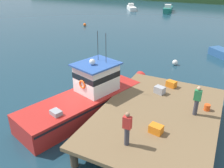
{
  "coord_description": "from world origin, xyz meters",
  "views": [
    {
      "loc": [
        7.37,
        -10.63,
        8.06
      ],
      "look_at": [
        1.2,
        1.72,
        1.4
      ],
      "focal_mm": 38.17,
      "sensor_mm": 36.0,
      "label": 1
    }
  ],
  "objects": [
    {
      "name": "moored_boat_off_the_point",
      "position": [
        -13.19,
        40.03,
        0.46
      ],
      "size": [
        3.79,
        5.03,
        1.35
      ],
      "color": "white",
      "rests_on": "ground"
    },
    {
      "name": "moored_boat_far_right",
      "position": [
        -5.24,
        40.72,
        0.54
      ],
      "size": [
        2.44,
        6.35,
        1.59
      ],
      "color": "#196B5B",
      "rests_on": "ground"
    },
    {
      "name": "dock",
      "position": [
        4.8,
        0.0,
        1.07
      ],
      "size": [
        6.0,
        9.0,
        1.2
      ],
      "color": "#4C3D2D",
      "rests_on": "ground"
    },
    {
      "name": "ground_plane",
      "position": [
        0.0,
        0.0,
        0.0
      ],
      "size": [
        200.0,
        200.0,
        0.0
      ],
      "primitive_type": "plane",
      "color": "#193847"
    },
    {
      "name": "crate_single_far",
      "position": [
        4.2,
        2.24,
        1.42
      ],
      "size": [
        0.7,
        0.6,
        0.44
      ],
      "primitive_type": "cube",
      "rotation": [
        0.0,
        0.0,
        -0.31
      ],
      "color": "#9E9EA3",
      "rests_on": "dock"
    },
    {
      "name": "bait_bucket",
      "position": [
        7.05,
        1.47,
        1.37
      ],
      "size": [
        0.32,
        0.32,
        0.34
      ],
      "primitive_type": "cylinder",
      "color": "#E04C19",
      "rests_on": "dock"
    },
    {
      "name": "crate_stack_mid_dock",
      "position": [
        5.17,
        -1.66,
        1.4
      ],
      "size": [
        0.66,
        0.53,
        0.4
      ],
      "primitive_type": "cube",
      "rotation": [
        0.0,
        0.0,
        -0.17
      ],
      "color": "orange",
      "rests_on": "dock"
    },
    {
      "name": "deckhand_further_back",
      "position": [
        4.28,
        -3.03,
        2.06
      ],
      "size": [
        0.36,
        0.22,
        1.63
      ],
      "color": "#383842",
      "rests_on": "dock"
    },
    {
      "name": "crate_stack_near_edge",
      "position": [
        4.62,
        3.45,
        1.4
      ],
      "size": [
        0.7,
        0.6,
        0.4
      ],
      "primitive_type": "cube",
      "rotation": [
        0.0,
        0.0,
        -0.3
      ],
      "color": "orange",
      "rests_on": "dock"
    },
    {
      "name": "main_fishing_boat",
      "position": [
        0.37,
        0.26,
        1.01
      ],
      "size": [
        4.83,
        9.89,
        4.8
      ],
      "color": "red",
      "rests_on": "ground"
    },
    {
      "name": "mooring_buoy_inshore",
      "position": [
        -13.34,
        21.24,
        0.23
      ],
      "size": [
        0.46,
        0.46,
        0.46
      ],
      "primitive_type": "sphere",
      "color": "#EA5B19",
      "rests_on": "ground"
    },
    {
      "name": "deckhand_by_the_boat",
      "position": [
        6.53,
        0.74,
        2.06
      ],
      "size": [
        0.36,
        0.22,
        1.63
      ],
      "color": "#383842",
      "rests_on": "dock"
    },
    {
      "name": "mooring_buoy_spare_mooring",
      "position": [
        3.33,
        10.62,
        0.25
      ],
      "size": [
        0.51,
        0.51,
        0.51
      ],
      "primitive_type": "sphere",
      "color": "silver",
      "rests_on": "ground"
    }
  ]
}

